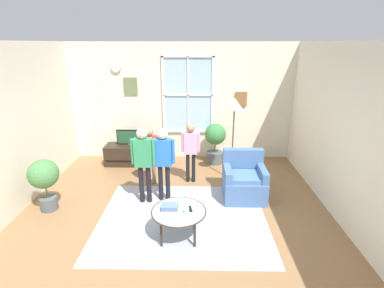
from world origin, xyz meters
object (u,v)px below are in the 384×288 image
television (129,137)px  book_stack (170,207)px  cup (187,211)px  person_blue_shirt (163,157)px  armchair (244,181)px  person_green_shirt (143,157)px  person_pink_shirt (191,146)px  remote_near_books (190,209)px  potted_plant_by_window (215,140)px  person_red_shirt (150,150)px  coffee_table (179,212)px  potted_plant_corner (44,178)px  floor_lamp (234,112)px  tv_stand (130,154)px

television → book_stack: 2.95m
cup → person_blue_shirt: person_blue_shirt is taller
person_blue_shirt → armchair: bearing=5.3°
armchair → person_green_shirt: (-1.82, -0.22, 0.56)m
person_green_shirt → person_blue_shirt: size_ratio=1.03×
book_stack → person_pink_shirt: 1.82m
remote_near_books → potted_plant_by_window: (0.53, 2.82, 0.13)m
armchair → person_red_shirt: 1.94m
coffee_table → person_green_shirt: bearing=124.2°
remote_near_books → person_red_shirt: 1.90m
remote_near_books → armchair: bearing=50.2°
book_stack → potted_plant_corner: (-2.19, 0.65, 0.13)m
cup → remote_near_books: size_ratio=0.62×
potted_plant_by_window → potted_plant_corner: bearing=-144.6°
armchair → floor_lamp: floor_lamp is taller
armchair → remote_near_books: size_ratio=6.21×
person_blue_shirt → potted_plant_corner: (-2.00, -0.37, -0.26)m
tv_stand → television: size_ratio=2.03×
person_pink_shirt → potted_plant_corner: size_ratio=1.35×
person_red_shirt → floor_lamp: 1.83m
tv_stand → television: (-0.00, -0.00, 0.44)m
television → potted_plant_corner: 2.26m
person_blue_shirt → potted_plant_by_window: bearing=59.9°
potted_plant_corner → cup: bearing=-17.3°
television → floor_lamp: floor_lamp is taller
person_pink_shirt → armchair: bearing=-31.1°
tv_stand → coffee_table: bearing=-63.9°
potted_plant_by_window → book_stack: bearing=-106.6°
book_stack → cup: cup is taller
person_pink_shirt → person_red_shirt: size_ratio=1.04×
cup → potted_plant_by_window: size_ratio=0.09×
person_pink_shirt → person_red_shirt: 0.82m
person_pink_shirt → person_blue_shirt: person_blue_shirt is taller
remote_near_books → coffee_table: bearing=-167.7°
person_green_shirt → potted_plant_corner: bearing=-170.3°
cup → book_stack: bearing=157.0°
book_stack → floor_lamp: floor_lamp is taller
person_red_shirt → cup: bearing=-65.7°
tv_stand → floor_lamp: floor_lamp is taller
armchair → person_red_shirt: (-1.82, 0.50, 0.43)m
tv_stand → cup: bearing=-62.5°
coffee_table → potted_plant_by_window: (0.70, 2.86, 0.16)m
television → remote_near_books: size_ratio=4.05×
tv_stand → floor_lamp: 2.76m
remote_near_books → person_green_shirt: 1.34m
book_stack → remote_near_books: bearing=-2.4°
cup → television: bearing=117.6°
floor_lamp → book_stack: bearing=-121.2°
person_red_shirt → person_green_shirt: bearing=-89.5°
floor_lamp → person_pink_shirt: bearing=-173.3°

